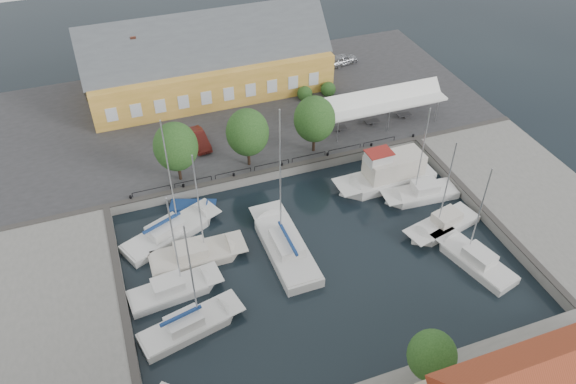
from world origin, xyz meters
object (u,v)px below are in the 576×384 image
Objects in this scene: west_boat_a at (170,234)px; west_boat_d at (189,327)px; east_boat_b at (443,226)px; west_boat_b at (196,256)px; tent_canopy at (382,102)px; east_boat_c at (474,261)px; trawler at (388,175)px; east_boat_a at (421,195)px; car_silver at (343,59)px; car_red at (198,139)px; center_sailboat at (285,248)px; launch_nw at (192,208)px; warehouse at (203,64)px; west_boat_c at (173,291)px.

west_boat_a is 1.13× the size of west_boat_d.
west_boat_b reaches higher than east_boat_b.
east_boat_c reaches higher than tent_canopy.
trawler is 3.71m from east_boat_a.
car_silver is at bearing 82.44° from tent_canopy.
east_boat_a is 4.57m from east_boat_b.
car_red is at bearing 141.92° from east_boat_a.
tent_canopy is at bearing 41.15° from center_sailboat.
launch_nw is at bearing 117.37° from car_silver.
launch_nw is at bearing -165.14° from tent_canopy.
tent_canopy is (16.60, -13.86, -0.74)m from warehouse.
warehouse is 21.63m from tent_canopy.
west_boat_b is at bearing 158.69° from east_boat_c.
east_boat_a is (15.07, -25.73, -4.17)m from warehouse.
west_boat_d is (-9.57, -5.26, -0.09)m from center_sailboat.
west_boat_d is at bearing -162.53° from east_boat_a.
east_boat_c is at bearing -81.57° from trawler.
east_boat_b is at bearing 160.73° from car_silver.
west_boat_c is (-0.98, -6.66, -0.01)m from west_boat_a.
warehouse is at bearing 90.50° from center_sailboat.
west_boat_c reaches higher than car_red.
west_boat_a reaches higher than west_boat_b.
center_sailboat reaches higher than car_red.
tent_canopy is at bearing 67.97° from trawler.
west_boat_a is at bearing 87.19° from west_boat_d.
east_boat_a is at bearing -55.19° from trawler.
center_sailboat is 10.45m from launch_nw.
west_boat_b reaches higher than west_boat_c.
tent_canopy is 3.01× the size of launch_nw.
east_boat_c reaches higher than launch_nw.
west_boat_b is at bearing -110.28° from car_red.
launch_nw is at bearing 80.35° from west_boat_b.
warehouse is 2.77× the size of east_boat_b.
car_silver is 37.17m from west_boat_b.
west_boat_b reaches higher than east_boat_a.
warehouse is 34.94m from west_boat_d.
car_silver is 0.34× the size of west_boat_a.
west_boat_c is 10.27m from launch_nw.
east_boat_b is at bearing -26.53° from launch_nw.
west_boat_a is at bearing -111.08° from warehouse.
warehouse is 31.36m from west_boat_c.
east_boat_b is (14.40, -2.14, -0.10)m from center_sailboat.
center_sailboat is 15.02m from east_boat_a.
east_boat_c is 0.99× the size of west_boat_c.
car_silver is 30.98m from east_boat_b.
warehouse is at bearing 68.92° from west_boat_a.
west_boat_c reaches higher than car_silver.
west_boat_a reaches higher than car_silver.
east_boat_b is at bearing -1.83° from west_boat_c.
west_boat_c is at bearing 167.49° from east_boat_c.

